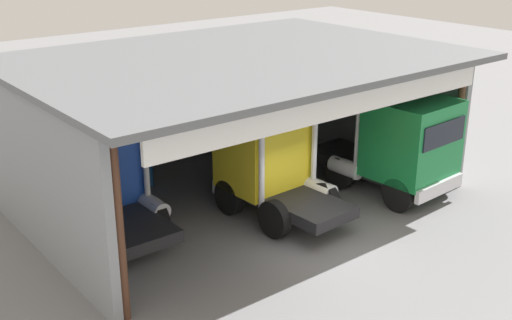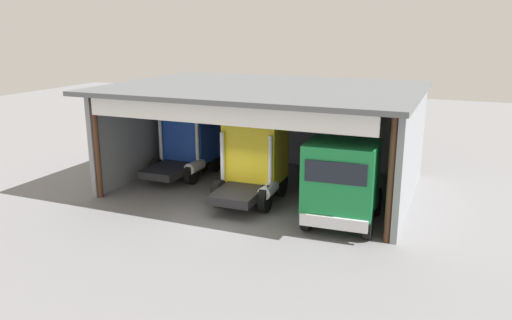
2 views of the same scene
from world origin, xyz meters
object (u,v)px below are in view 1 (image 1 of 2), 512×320
truck_blue_center_right_bay (99,172)px  oil_drum (226,142)px  tool_cart (137,173)px  truck_yellow_left_bay (269,157)px  truck_green_center_left_bay (402,145)px

truck_blue_center_right_bay → oil_drum: 7.58m
tool_cart → truck_yellow_left_bay: bearing=-62.7°
truck_green_center_left_bay → oil_drum: (-2.16, 7.09, -1.34)m
truck_blue_center_right_bay → tool_cart: size_ratio=5.02×
truck_blue_center_right_bay → truck_green_center_left_bay: (9.01, -4.13, 0.03)m
tool_cart → truck_green_center_left_bay: bearing=-43.0°
tool_cart → truck_blue_center_right_bay: bearing=-138.5°
truck_blue_center_right_bay → truck_green_center_left_bay: bearing=-24.0°
truck_blue_center_right_bay → truck_green_center_left_bay: truck_green_center_left_bay is taller
truck_yellow_left_bay → tool_cart: size_ratio=4.56×
truck_blue_center_right_bay → oil_drum: truck_blue_center_right_bay is taller
truck_green_center_left_bay → truck_blue_center_right_bay: bearing=-27.4°
oil_drum → tool_cart: bearing=-169.0°
truck_yellow_left_bay → tool_cart: (-2.31, 4.49, -1.38)m
truck_yellow_left_bay → oil_drum: 5.97m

